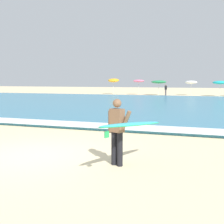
{
  "coord_description": "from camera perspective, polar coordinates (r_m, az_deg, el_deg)",
  "views": [
    {
      "loc": [
        4.87,
        -7.15,
        2.2
      ],
      "look_at": [
        1.6,
        2.34,
        1.1
      ],
      "focal_mm": 46.49,
      "sensor_mm": 36.0,
      "label": 1
    }
  ],
  "objects": [
    {
      "name": "sea",
      "position": [
        26.16,
        8.26,
        1.53
      ],
      "size": [
        120.0,
        28.0,
        0.14
      ],
      "primitive_type": "cube",
      "color": "teal",
      "rests_on": "ground"
    },
    {
      "name": "beach_umbrella_1",
      "position": [
        44.45,
        5.28,
        6.1
      ],
      "size": [
        1.72,
        1.72,
        2.29
      ],
      "color": "beige",
      "rests_on": "ground"
    },
    {
      "name": "ground_plane",
      "position": [
        8.93,
        -14.92,
        -8.23
      ],
      "size": [
        160.0,
        160.0,
        0.0
      ],
      "primitive_type": "plane",
      "color": "beige"
    },
    {
      "name": "beach_umbrella_2",
      "position": [
        42.79,
        9.18,
        5.86
      ],
      "size": [
        2.18,
        2.18,
        2.19
      ],
      "color": "beige",
      "rests_on": "ground"
    },
    {
      "name": "beach_umbrella_4",
      "position": [
        42.31,
        20.49,
        5.45
      ],
      "size": [
        1.98,
        1.99,
        2.15
      ],
      "color": "beige",
      "rests_on": "ground"
    },
    {
      "name": "beachgoer_near_row_left",
      "position": [
        42.56,
        10.53,
        4.34
      ],
      "size": [
        0.32,
        0.2,
        1.58
      ],
      "color": "#383842",
      "rests_on": "ground"
    },
    {
      "name": "surfer_with_board",
      "position": [
        7.3,
        2.38,
        -3.01
      ],
      "size": [
        1.31,
        2.5,
        1.73
      ],
      "color": "black",
      "rests_on": "ground"
    },
    {
      "name": "surf_foam",
      "position": [
        13.31,
        -2.68,
        -2.63
      ],
      "size": [
        120.0,
        1.58,
        0.01
      ],
      "primitive_type": "cube",
      "color": "white",
      "rests_on": "sea"
    },
    {
      "name": "beach_umbrella_0",
      "position": [
        46.09,
        0.32,
        6.23
      ],
      "size": [
        1.75,
        1.79,
        2.53
      ],
      "color": "beige",
      "rests_on": "ground"
    },
    {
      "name": "beach_umbrella_3",
      "position": [
        44.19,
        15.31,
        5.66
      ],
      "size": [
        1.76,
        1.78,
        2.17
      ],
      "color": "beige",
      "rests_on": "ground"
    }
  ]
}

